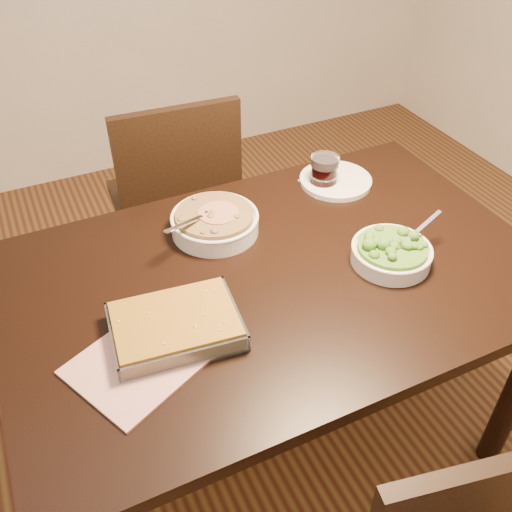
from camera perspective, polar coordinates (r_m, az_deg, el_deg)
ground at (r=2.06m, az=1.60°, el=-17.52°), size 4.00×4.00×0.00m
table at (r=1.55m, az=2.03°, el=-4.22°), size 1.40×0.90×0.75m
magazine_a at (r=1.30m, az=-10.80°, el=-9.71°), size 0.39×0.35×0.01m
coaster at (r=1.83m, az=6.71°, el=7.07°), size 0.12×0.12×0.00m
stew_bowl at (r=1.60m, az=-4.14°, el=3.45°), size 0.26×0.25×0.09m
broccoli_bowl at (r=1.54m, az=13.39°, el=0.33°), size 0.24×0.21×0.08m
baking_dish at (r=1.32m, az=-8.04°, el=-6.92°), size 0.31×0.24×0.05m
wine_tumbler at (r=1.80m, az=6.84°, el=8.49°), size 0.09×0.09×0.10m
dinner_plate at (r=1.84m, az=7.95°, el=7.48°), size 0.23×0.23×0.02m
chair_far at (r=2.20m, az=-7.99°, el=5.86°), size 0.46×0.46×0.93m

